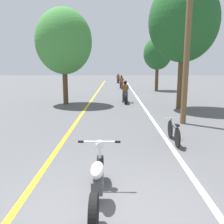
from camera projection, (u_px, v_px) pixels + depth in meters
The scene contains 12 objects.
ground_plane at pixel (114, 220), 3.83m from camera, with size 120.00×120.00×0.00m, color #515154.
lane_stripe_center at pixel (90, 102), 16.10m from camera, with size 0.14×48.00×0.01m, color yellow.
lane_stripe_edge at pixel (141, 103), 16.05m from camera, with size 0.14×48.00×0.01m, color white.
utility_pole at pixel (188, 33), 9.51m from camera, with size 1.10×0.24×7.28m.
roadside_tree_right_near at pixel (184, 22), 12.94m from camera, with size 3.83×3.45×7.04m.
roadside_tree_right_far at pixel (158, 54), 23.36m from camera, with size 2.78×2.50×5.27m.
roadside_tree_left at pixel (64, 42), 14.76m from camera, with size 3.53×3.17×5.97m.
motorcycle_foreground at pixel (98, 180), 4.26m from camera, with size 0.84×2.12×0.99m.
motorcycle_rider_lead at pixel (125, 94), 15.98m from camera, with size 0.50×2.15×1.48m.
motorcycle_rider_mid at pixel (121, 84), 26.09m from camera, with size 0.50×2.15×1.43m.
motorcycle_rider_far at pixel (118, 79), 34.38m from camera, with size 0.50×1.97×1.35m.
bicycle_parked at pixel (174, 132), 7.64m from camera, with size 0.44×1.57×0.72m.
Camera 1 is at (0.02, -3.42, 2.44)m, focal length 38.00 mm.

